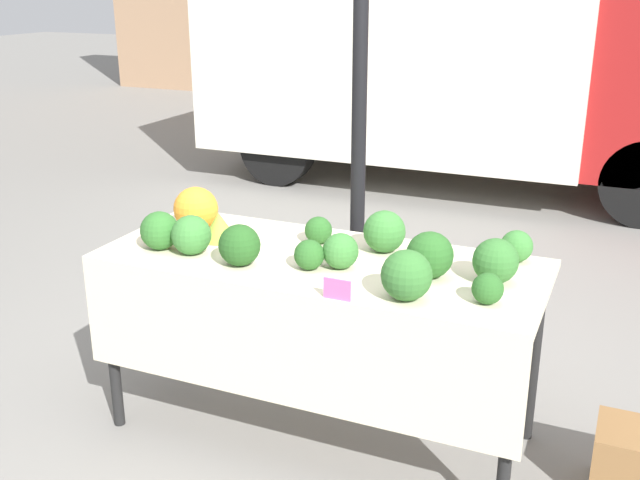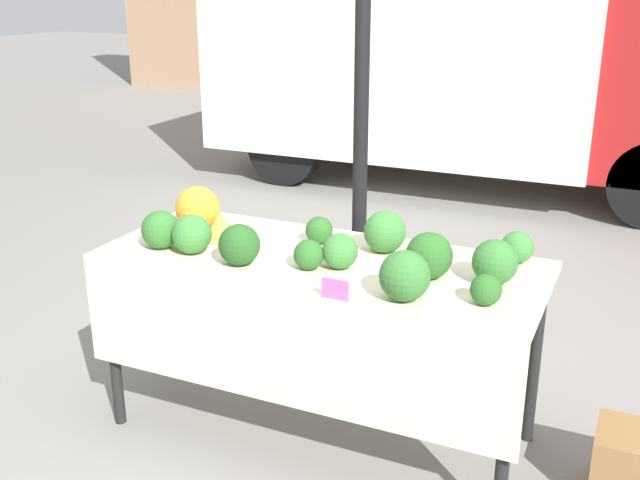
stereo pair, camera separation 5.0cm
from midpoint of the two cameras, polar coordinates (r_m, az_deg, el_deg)
name	(u,v)px [view 1 (the left image)]	position (r m, az deg, el deg)	size (l,w,h in m)	color
ground_plane	(320,430)	(3.52, -0.42, -14.27)	(40.00, 40.00, 0.00)	gray
tent_pole	(359,110)	(3.51, 2.59, 9.89)	(0.07, 0.07, 2.75)	black
parked_truck	(452,45)	(7.55, 9.85, 14.42)	(4.96, 2.05, 2.50)	silver
market_table	(314,288)	(3.12, -0.93, -3.69)	(1.86, 0.76, 0.84)	beige
orange_cauliflower	(196,209)	(3.50, -9.84, 2.34)	(0.21, 0.21, 0.21)	orange
romanesco_head	(219,226)	(3.36, -8.12, 1.03)	(0.16, 0.16, 0.13)	#93B238
broccoli_head_0	(309,255)	(3.00, -1.31, -1.13)	(0.12, 0.12, 0.12)	#285B23
broccoli_head_1	(407,275)	(2.72, 6.09, -2.70)	(0.19, 0.19, 0.19)	#336B2D
broccoli_head_2	(341,251)	(3.00, 1.09, -0.85)	(0.15, 0.15, 0.15)	#387533
broccoli_head_3	(430,255)	(2.93, 7.88, -1.15)	(0.19, 0.19, 0.19)	#285B23
broccoli_head_4	(488,289)	(2.75, 12.14, -3.65)	(0.12, 0.12, 0.12)	#285B23
broccoli_head_5	(191,235)	(3.20, -10.23, 0.38)	(0.17, 0.17, 0.17)	#387533
broccoli_head_6	(384,232)	(3.19, 4.48, 0.65)	(0.18, 0.18, 0.18)	#387533
broccoli_head_7	(240,245)	(3.05, -6.62, -0.40)	(0.17, 0.17, 0.17)	#23511E
broccoli_head_8	(160,231)	(3.29, -12.55, 0.70)	(0.17, 0.17, 0.17)	#2D6628
broccoli_head_9	(496,261)	(2.93, 12.75, -1.57)	(0.18, 0.18, 0.18)	#336B2D
broccoli_head_10	(517,246)	(3.17, 14.32, -0.46)	(0.13, 0.13, 0.13)	#387533
broccoli_head_11	(318,230)	(3.29, -0.56, 0.74)	(0.12, 0.12, 0.12)	#285B23
price_sign	(337,289)	(2.72, 0.78, -3.79)	(0.11, 0.01, 0.08)	#F45B9E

